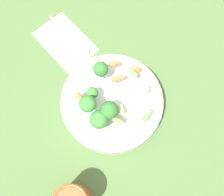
% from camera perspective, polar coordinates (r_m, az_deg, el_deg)
% --- Properties ---
extents(ground_plane, '(3.00, 3.00, 0.00)m').
position_cam_1_polar(ground_plane, '(0.68, -0.00, -1.75)').
color(ground_plane, '#4C6B38').
extents(bowl, '(0.25, 0.25, 0.05)m').
position_cam_1_polar(bowl, '(0.65, -0.00, -1.01)').
color(bowl, silver).
rests_on(bowl, ground_plane).
extents(pasta_salad, '(0.18, 0.16, 0.07)m').
position_cam_1_polar(pasta_salad, '(0.58, -2.18, -0.88)').
color(pasta_salad, '#8CB766').
rests_on(pasta_salad, bowl).
extents(napkin, '(0.18, 0.20, 0.01)m').
position_cam_1_polar(napkin, '(0.76, -10.15, 11.98)').
color(napkin, white).
rests_on(napkin, ground_plane).
extents(spoon, '(0.10, 0.15, 0.01)m').
position_cam_1_polar(spoon, '(0.75, -7.93, 12.15)').
color(spoon, silver).
rests_on(spoon, napkin).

